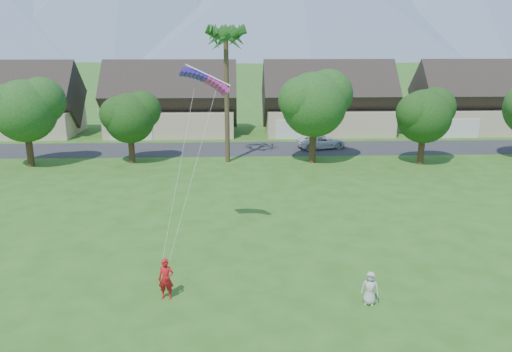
{
  "coord_description": "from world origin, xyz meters",
  "views": [
    {
      "loc": [
        -1.03,
        -17.57,
        11.62
      ],
      "look_at": [
        0.0,
        10.0,
        3.8
      ],
      "focal_mm": 35.0,
      "sensor_mm": 36.0,
      "label": 1
    }
  ],
  "objects_px": {
    "kite_flyer": "(166,279)",
    "parafoil_kite": "(206,78)",
    "parked_car": "(322,142)",
    "watcher": "(370,288)"
  },
  "relations": [
    {
      "from": "watcher",
      "to": "parafoil_kite",
      "type": "distance_m",
      "value": 13.62
    },
    {
      "from": "watcher",
      "to": "parafoil_kite",
      "type": "height_order",
      "value": "parafoil_kite"
    },
    {
      "from": "watcher",
      "to": "parked_car",
      "type": "xyz_separation_m",
      "value": [
        3.1,
        31.82,
        -0.06
      ]
    },
    {
      "from": "kite_flyer",
      "to": "parked_car",
      "type": "xyz_separation_m",
      "value": [
        12.23,
        30.98,
        -0.25
      ]
    },
    {
      "from": "watcher",
      "to": "parafoil_kite",
      "type": "xyz_separation_m",
      "value": [
        -7.49,
        7.43,
        8.61
      ]
    },
    {
      "from": "kite_flyer",
      "to": "parked_car",
      "type": "relative_size",
      "value": 0.37
    },
    {
      "from": "parked_car",
      "to": "parafoil_kite",
      "type": "relative_size",
      "value": 1.83
    },
    {
      "from": "parafoil_kite",
      "to": "kite_flyer",
      "type": "bearing_deg",
      "value": -111.06
    },
    {
      "from": "kite_flyer",
      "to": "parafoil_kite",
      "type": "bearing_deg",
      "value": 80.43
    },
    {
      "from": "kite_flyer",
      "to": "watcher",
      "type": "height_order",
      "value": "kite_flyer"
    }
  ]
}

